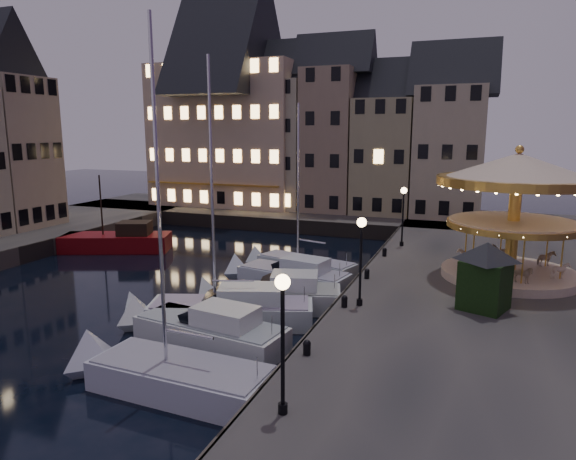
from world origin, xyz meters
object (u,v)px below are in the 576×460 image
at_px(motorboat_d, 273,297).
at_px(streetlamp_a, 283,324).
at_px(motorboat_f, 299,267).
at_px(bollard_b, 344,301).
at_px(carousel, 516,192).
at_px(motorboat_c, 223,311).
at_px(streetlamp_b, 361,249).
at_px(red_fishing_boat, 119,242).
at_px(motorboat_a, 169,376).
at_px(ticket_kiosk, 486,264).
at_px(bollard_c, 367,273).
at_px(bollard_a, 307,347).
at_px(motorboat_e, 288,276).
at_px(motorboat_b, 203,330).
at_px(bollard_d, 385,252).
at_px(streetlamp_c, 403,208).

bearing_deg(motorboat_d, streetlamp_a, -66.42).
xyz_separation_m(streetlamp_a, motorboat_f, (-5.91, 18.27, -3.49)).
distance_m(bollard_b, motorboat_f, 10.31).
xyz_separation_m(motorboat_d, carousel, (11.84, 5.76, 5.47)).
distance_m(bollard_b, motorboat_c, 5.99).
xyz_separation_m(streetlamp_b, red_fishing_boat, (-21.55, 9.77, -3.31)).
xyz_separation_m(motorboat_a, motorboat_c, (-1.20, 6.53, 0.14)).
height_order(bollard_b, motorboat_f, motorboat_f).
xyz_separation_m(streetlamp_a, ticket_kiosk, (5.43, 11.50, -0.61)).
relative_size(bollard_c, motorboat_d, 0.08).
relative_size(bollard_a, motorboat_e, 0.07).
bearing_deg(motorboat_b, motorboat_d, 78.67).
distance_m(bollard_b, ticket_kiosk, 6.60).
distance_m(streetlamp_b, carousel, 10.21).
distance_m(streetlamp_b, motorboat_e, 8.54).
bearing_deg(motorboat_d, streetlamp_b, -17.30).
relative_size(bollard_c, motorboat_e, 0.07).
bearing_deg(streetlamp_b, bollard_d, 93.43).
relative_size(streetlamp_b, red_fishing_boat, 0.48).
bearing_deg(ticket_kiosk, motorboat_d, 179.60).
bearing_deg(bollard_a, motorboat_a, -157.44).
xyz_separation_m(bollard_c, motorboat_a, (-4.65, -12.43, -1.06)).
relative_size(red_fishing_boat, ticket_kiosk, 2.46).
relative_size(bollard_d, motorboat_b, 0.07).
height_order(motorboat_c, motorboat_d, motorboat_c).
bearing_deg(streetlamp_b, ticket_kiosk, 15.46).
height_order(motorboat_d, motorboat_e, same).
height_order(bollard_b, motorboat_a, motorboat_a).
relative_size(bollard_b, motorboat_b, 0.07).
relative_size(bollard_b, motorboat_c, 0.05).
bearing_deg(bollard_c, red_fishing_boat, 165.87).
xyz_separation_m(streetlamp_a, red_fishing_boat, (-21.55, 19.77, -3.31)).
height_order(motorboat_b, ticket_kiosk, ticket_kiosk).
relative_size(streetlamp_a, bollard_a, 7.32).
distance_m(bollard_b, motorboat_b, 6.57).
height_order(bollard_a, motorboat_a, motorboat_a).
xyz_separation_m(red_fishing_boat, carousel, (28.34, -2.44, 5.40)).
distance_m(streetlamp_b, bollard_d, 10.30).
xyz_separation_m(bollard_c, motorboat_d, (-4.45, -2.93, -0.96)).
relative_size(bollard_d, motorboat_a, 0.04).
distance_m(motorboat_c, red_fishing_boat, 18.79).
xyz_separation_m(streetlamp_c, red_fishing_boat, (-21.55, -3.73, -3.31)).
relative_size(streetlamp_b, bollard_a, 7.32).
distance_m(motorboat_d, motorboat_e, 3.92).
height_order(streetlamp_c, motorboat_b, streetlamp_c).
bearing_deg(streetlamp_a, bollard_d, 91.72).
xyz_separation_m(bollard_b, motorboat_b, (-5.55, -3.39, -0.96)).
bearing_deg(motorboat_c, ticket_kiosk, 13.72).
height_order(motorboat_b, motorboat_e, same).
xyz_separation_m(bollard_c, motorboat_e, (-5.04, 0.95, -0.96)).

